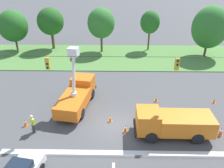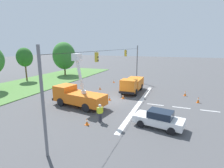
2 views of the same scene
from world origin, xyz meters
The scene contains 18 objects.
ground_plane centered at (0.00, 0.00, 0.00)m, with size 200.00×200.00×0.00m, color #4C4C4F.
grass_verge centered at (0.00, 18.00, 0.05)m, with size 56.00×12.00×0.10m, color #517F3D.
lane_markings centered at (0.00, -4.87, 0.00)m, with size 17.60×15.25×0.01m.
signal_gantry centered at (-0.04, 0.00, 4.25)m, with size 26.20×0.33×7.20m.
tree_east centered at (5.84, 21.49, 4.85)m, with size 3.27×3.00×6.78m.
tree_far_east centered at (14.68, 18.36, 4.76)m, with size 5.50×5.32×8.02m.
utility_truck_bucket_lift centered at (-3.80, 3.34, 1.33)m, with size 3.43×7.03×6.27m.
utility_truck_support_near centered at (4.84, -1.17, 1.26)m, with size 6.50×2.43×2.35m.
sedan_white centered at (-6.11, -6.42, 0.79)m, with size 2.50×4.54×1.56m.
road_worker centered at (-6.95, -1.06, 1.00)m, with size 0.49×0.49×1.77m.
traffic_cone_foreground_left centered at (4.50, 4.22, 0.32)m, with size 0.36×0.36×0.66m.
traffic_cone_foreground_right centered at (10.62, 4.03, 0.28)m, with size 0.36×0.36×0.60m.
traffic_cone_mid_left centered at (-0.36, 0.58, 0.32)m, with size 0.36×0.36×0.66m.
traffic_cone_mid_right centered at (5.51, -8.91, 0.38)m, with size 0.36×0.36×0.76m.
traffic_cone_near_bucket centered at (0.98, -0.89, 0.33)m, with size 0.36×0.36×0.67m.
traffic_cone_lane_edge_a centered at (-8.01, -0.22, 0.33)m, with size 0.36×0.36×0.68m.
traffic_cone_lane_edge_b centered at (9.07, -1.21, 0.41)m, with size 0.36×0.36×0.82m.
traffic_cone_far_left centered at (2.69, -10.39, 0.39)m, with size 0.36×0.36×0.79m.
Camera 2 is at (-21.11, -7.67, 7.13)m, focal length 28.00 mm.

